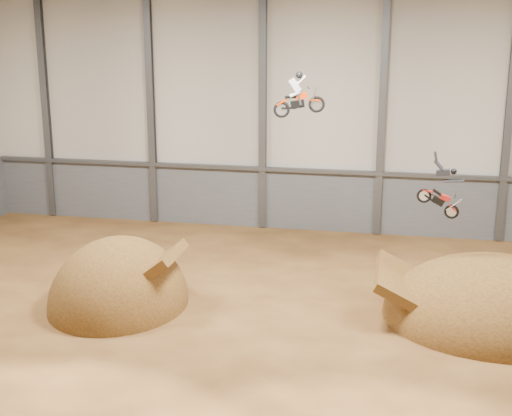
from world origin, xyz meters
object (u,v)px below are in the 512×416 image
at_px(landing_ramp, 493,320).
at_px(fmx_rider_b, 436,185).
at_px(takeoff_ramp, 120,304).
at_px(fmx_rider_a, 301,92).

bearing_deg(landing_ramp, fmx_rider_b, 175.33).
bearing_deg(takeoff_ramp, fmx_rider_a, 27.76).
bearing_deg(fmx_rider_b, fmx_rider_a, 166.55).
xyz_separation_m(landing_ramp, fmx_rider_b, (-2.66, 0.22, 5.54)).
height_order(takeoff_ramp, fmx_rider_b, fmx_rider_b).
xyz_separation_m(takeoff_ramp, landing_ramp, (15.72, 1.49, 0.00)).
xyz_separation_m(landing_ramp, fmx_rider_a, (-8.47, 2.32, 8.92)).
xyz_separation_m(takeoff_ramp, fmx_rider_b, (13.06, 1.71, 5.54)).
bearing_deg(fmx_rider_b, landing_ramp, 1.79).
distance_m(landing_ramp, fmx_rider_a, 12.52).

